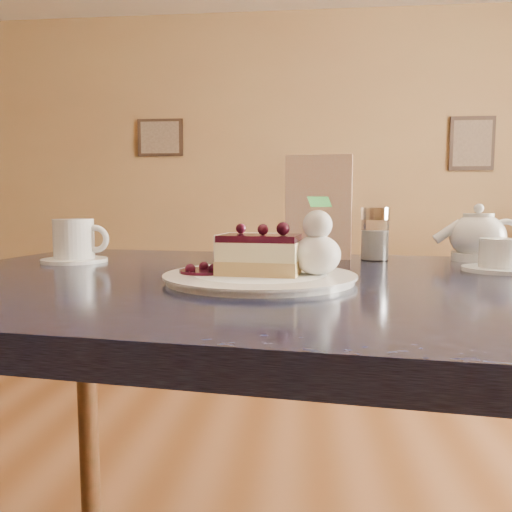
# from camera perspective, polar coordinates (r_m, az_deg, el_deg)

# --- Properties ---
(main_table) EXTENTS (1.44, 1.05, 0.84)m
(main_table) POSITION_cam_1_polar(r_m,az_deg,el_deg) (0.91, 1.18, -7.82)
(main_table) COLOR #191D3C
(main_table) RESTS_ON ground
(dessert_plate) EXTENTS (0.32, 0.32, 0.01)m
(dessert_plate) POSITION_cam_1_polar(r_m,az_deg,el_deg) (0.84, 0.45, -2.50)
(dessert_plate) COLOR white
(dessert_plate) RESTS_ON main_table
(cheesecake_slice) EXTENTS (0.14, 0.11, 0.07)m
(cheesecake_slice) POSITION_cam_1_polar(r_m,az_deg,el_deg) (0.84, 0.45, 0.14)
(cheesecake_slice) COLOR tan
(cheesecake_slice) RESTS_ON dessert_plate
(whipped_cream) EXTENTS (0.08, 0.08, 0.07)m
(whipped_cream) POSITION_cam_1_polar(r_m,az_deg,el_deg) (0.83, 7.00, 0.13)
(whipped_cream) COLOR white
(whipped_cream) RESTS_ON dessert_plate
(berry_sauce) EXTENTS (0.09, 0.09, 0.01)m
(berry_sauce) POSITION_cam_1_polar(r_m,az_deg,el_deg) (0.86, -5.82, -1.74)
(berry_sauce) COLOR #350B1E
(berry_sauce) RESTS_ON dessert_plate
(coffee_set) EXTENTS (0.15, 0.14, 0.10)m
(coffee_set) POSITION_cam_1_polar(r_m,az_deg,el_deg) (1.19, -19.97, 1.44)
(coffee_set) COLOR white
(coffee_set) RESTS_ON main_table
(tea_set) EXTENTS (0.18, 0.31, 0.12)m
(tea_set) POSITION_cam_1_polar(r_m,az_deg,el_deg) (1.22, 24.29, 1.56)
(tea_set) COLOR white
(tea_set) RESTS_ON main_table
(menu_card) EXTENTS (0.16, 0.05, 0.25)m
(menu_card) POSITION_cam_1_polar(r_m,az_deg,el_deg) (1.20, 7.15, 5.54)
(menu_card) COLOR white
(menu_card) RESTS_ON main_table
(sugar_shaker) EXTENTS (0.07, 0.07, 0.12)m
(sugar_shaker) POSITION_cam_1_polar(r_m,az_deg,el_deg) (1.18, 13.44, 2.52)
(sugar_shaker) COLOR white
(sugar_shaker) RESTS_ON main_table
(napkin_stack) EXTENTS (0.15, 0.15, 0.06)m
(napkin_stack) POSITION_cam_1_polar(r_m,az_deg,el_deg) (1.25, -1.00, 1.23)
(napkin_stack) COLOR white
(napkin_stack) RESTS_ON main_table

